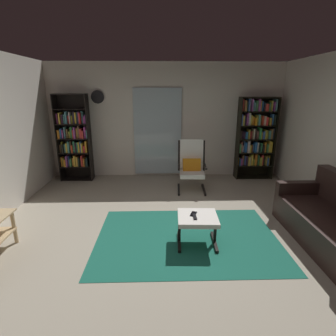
# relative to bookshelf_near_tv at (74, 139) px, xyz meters

# --- Properties ---
(ground_plane) EXTENTS (7.02, 7.02, 0.00)m
(ground_plane) POSITION_rel_bookshelf_near_tv_xyz_m (2.07, -2.61, -0.94)
(ground_plane) COLOR #A49B87
(wall_back) EXTENTS (5.60, 0.06, 2.60)m
(wall_back) POSITION_rel_bookshelf_near_tv_xyz_m (2.07, 0.29, 0.36)
(wall_back) COLOR silver
(wall_back) RESTS_ON ground
(glass_door_panel) EXTENTS (1.10, 0.01, 2.00)m
(glass_door_panel) POSITION_rel_bookshelf_near_tv_xyz_m (1.86, 0.22, 0.11)
(glass_door_panel) COLOR silver
(area_rug) EXTENTS (2.52, 1.74, 0.01)m
(area_rug) POSITION_rel_bookshelf_near_tv_xyz_m (2.30, -2.63, -0.94)
(area_rug) COLOR #1A624F
(area_rug) RESTS_ON ground
(bookshelf_near_tv) EXTENTS (0.71, 0.30, 1.92)m
(bookshelf_near_tv) POSITION_rel_bookshelf_near_tv_xyz_m (0.00, 0.00, 0.00)
(bookshelf_near_tv) COLOR black
(bookshelf_near_tv) RESTS_ON ground
(bookshelf_near_sofa) EXTENTS (0.84, 0.30, 1.85)m
(bookshelf_near_sofa) POSITION_rel_bookshelf_near_tv_xyz_m (4.10, 0.01, 0.07)
(bookshelf_near_sofa) COLOR black
(bookshelf_near_sofa) RESTS_ON ground
(lounge_armchair) EXTENTS (0.60, 0.68, 1.02)m
(lounge_armchair) POSITION_rel_bookshelf_near_tv_xyz_m (2.57, -0.70, -0.41)
(lounge_armchair) COLOR black
(lounge_armchair) RESTS_ON ground
(ottoman) EXTENTS (0.54, 0.50, 0.41)m
(ottoman) POSITION_rel_bookshelf_near_tv_xyz_m (2.41, -2.76, -0.60)
(ottoman) COLOR white
(ottoman) RESTS_ON ground
(tv_remote) EXTENTS (0.04, 0.14, 0.02)m
(tv_remote) POSITION_rel_bookshelf_near_tv_xyz_m (2.37, -2.80, -0.52)
(tv_remote) COLOR black
(tv_remote) RESTS_ON ottoman
(cell_phone) EXTENTS (0.11, 0.15, 0.01)m
(cell_phone) POSITION_rel_bookshelf_near_tv_xyz_m (2.36, -2.71, -0.53)
(cell_phone) COLOR black
(cell_phone) RESTS_ON ottoman
(wall_clock) EXTENTS (0.29, 0.03, 0.29)m
(wall_clock) POSITION_rel_bookshelf_near_tv_xyz_m (0.54, 0.21, 0.91)
(wall_clock) COLOR silver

